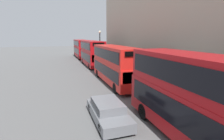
# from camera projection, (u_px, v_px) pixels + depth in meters

# --- Properties ---
(bus_leading) EXTENTS (2.59, 11.41, 4.41)m
(bus_leading) POSITION_uv_depth(u_px,v_px,m) (216.00, 104.00, 7.40)
(bus_leading) COLOR #A80F14
(bus_leading) RESTS_ON ground
(bus_second_in_queue) EXTENTS (2.59, 10.14, 4.17)m
(bus_second_in_queue) POSITION_uv_depth(u_px,v_px,m) (115.00, 63.00, 19.55)
(bus_second_in_queue) COLOR red
(bus_second_in_queue) RESTS_ON ground
(bus_third_in_queue) EXTENTS (2.59, 10.09, 4.48)m
(bus_third_in_queue) POSITION_uv_depth(u_px,v_px,m) (92.00, 52.00, 31.17)
(bus_third_in_queue) COLOR #A80F14
(bus_third_in_queue) RESTS_ON ground
(bus_trailing) EXTENTS (2.59, 10.50, 4.42)m
(bus_trailing) POSITION_uv_depth(u_px,v_px,m) (81.00, 48.00, 43.14)
(bus_trailing) COLOR #A80F14
(bus_trailing) RESTS_ON ground
(car_hatchback) EXTENTS (1.86, 4.49, 1.27)m
(car_hatchback) POSITION_uv_depth(u_px,v_px,m) (108.00, 110.00, 10.98)
(car_hatchback) COLOR slate
(car_hatchback) RESTS_ON ground
(street_lamp) EXTENTS (0.44, 0.44, 6.30)m
(street_lamp) POSITION_uv_depth(u_px,v_px,m) (100.00, 44.00, 32.88)
(street_lamp) COLOR black
(street_lamp) RESTS_ON ground
(pedestrian) EXTENTS (0.36, 0.36, 1.64)m
(pedestrian) POSITION_uv_depth(u_px,v_px,m) (135.00, 75.00, 20.90)
(pedestrian) COLOR #334C6B
(pedestrian) RESTS_ON ground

